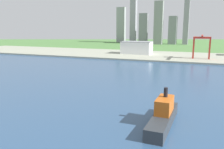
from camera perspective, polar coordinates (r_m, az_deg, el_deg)
name	(u,v)px	position (r m, az deg, el deg)	size (l,w,h in m)	color
ground_plane	(127,77)	(244.70, 3.54, -0.72)	(2400.00, 2400.00, 0.00)	#4D7C3E
water_bay	(104,92)	(189.87, -1.90, -4.24)	(840.00, 360.00, 0.15)	#2D4C70
industrial_pier	(159,56)	(427.41, 11.22, 4.44)	(840.00, 140.00, 2.50)	#9C9F8B
container_barge	(163,116)	(129.29, 12.19, -9.64)	(10.53, 45.53, 19.29)	#2D3338
port_crane_red	(202,41)	(391.74, 20.78, 7.44)	(25.83, 47.96, 36.57)	#B72D23
warehouse_main	(137,48)	(442.07, 5.95, 6.46)	(54.47, 33.61, 22.62)	white
distant_skyline	(149,24)	(761.24, 8.83, 11.87)	(231.06, 70.55, 150.52)	#93989B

